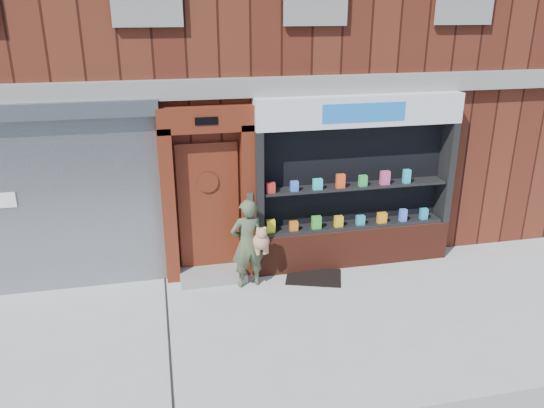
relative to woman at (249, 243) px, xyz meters
name	(u,v)px	position (x,y,z in m)	size (l,w,h in m)	color
ground	(279,330)	(0.19, -1.38, -0.76)	(80.00, 80.00, 0.00)	#9E9E99
building	(218,23)	(0.19, 4.62, 3.24)	(12.00, 8.16, 8.00)	#4B1B11
shutter_bay	(61,188)	(-2.81, 0.55, 0.96)	(3.10, 0.30, 3.04)	gray
red_door_bay	(209,195)	(-0.56, 0.48, 0.70)	(1.52, 0.58, 2.90)	#612010
pharmacy_bay	(355,190)	(1.94, 0.44, 0.61)	(3.50, 0.41, 3.00)	#5E2516
woman	(249,243)	(0.00, 0.00, 0.00)	(0.65, 0.43, 1.50)	#485437
doormat	(314,277)	(1.12, 0.02, -0.75)	(0.92, 0.64, 0.02)	black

